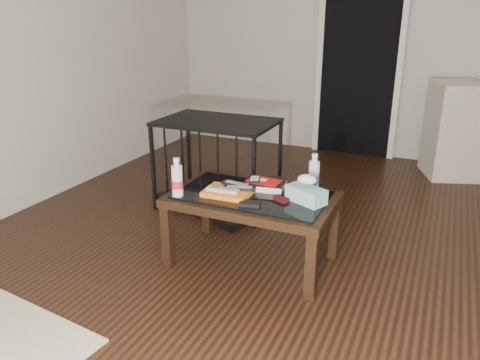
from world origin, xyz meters
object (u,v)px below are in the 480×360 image
at_px(water_bottle_left, 177,177).
at_px(tissue_box, 306,195).
at_px(water_bottle_right, 314,173).
at_px(textbook, 265,184).
at_px(coffee_table, 252,204).
at_px(pet_crate, 218,179).

height_order(water_bottle_left, tissue_box, water_bottle_left).
relative_size(water_bottle_left, water_bottle_right, 1.00).
xyz_separation_m(textbook, tissue_box, (0.30, -0.12, 0.02)).
relative_size(coffee_table, tissue_box, 4.35).
xyz_separation_m(water_bottle_left, tissue_box, (0.74, 0.22, -0.07)).
height_order(water_bottle_right, tissue_box, water_bottle_right).
xyz_separation_m(textbook, water_bottle_left, (-0.43, -0.34, 0.10)).
relative_size(textbook, water_bottle_right, 1.05).
distance_m(textbook, tissue_box, 0.33).
xyz_separation_m(water_bottle_left, water_bottle_right, (0.72, 0.42, 0.00)).
bearing_deg(coffee_table, textbook, 76.06).
relative_size(pet_crate, water_bottle_left, 4.39).
bearing_deg(water_bottle_right, textbook, -165.71).
bearing_deg(coffee_table, pet_crate, 129.71).
height_order(coffee_table, tissue_box, tissue_box).
distance_m(coffee_table, pet_crate, 0.97).
bearing_deg(tissue_box, water_bottle_left, -138.07).
distance_m(water_bottle_left, water_bottle_right, 0.83).
bearing_deg(textbook, tissue_box, -29.91).
bearing_deg(textbook, water_bottle_right, 6.03).
bearing_deg(coffee_table, tissue_box, 2.11).
bearing_deg(textbook, pet_crate, 128.63).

